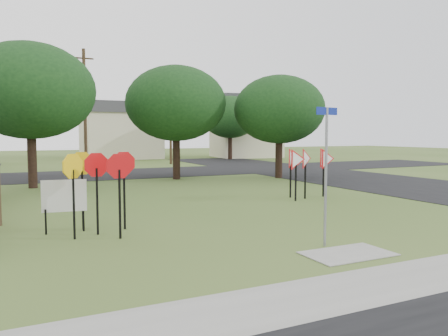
# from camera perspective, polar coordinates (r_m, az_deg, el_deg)

# --- Properties ---
(ground) EXTENTS (140.00, 140.00, 0.00)m
(ground) POSITION_cam_1_polar(r_m,az_deg,el_deg) (12.29, 8.40, -8.36)
(ground) COLOR #3D5821
(sidewalk) EXTENTS (30.00, 1.60, 0.02)m
(sidewalk) POSITION_cam_1_polar(r_m,az_deg,el_deg) (9.23, 23.48, -12.96)
(sidewalk) COLOR gray
(sidewalk) RESTS_ON ground
(street_right) EXTENTS (8.00, 50.00, 0.02)m
(street_right) POSITION_cam_1_polar(r_m,az_deg,el_deg) (27.47, 17.61, -1.42)
(street_right) COLOR black
(street_right) RESTS_ON ground
(street_far) EXTENTS (60.00, 8.00, 0.02)m
(street_far) POSITION_cam_1_polar(r_m,az_deg,el_deg) (30.80, -12.81, -0.71)
(street_far) COLOR black
(street_far) RESTS_ON ground
(curb_pad) EXTENTS (2.00, 1.20, 0.02)m
(curb_pad) POSITION_cam_1_polar(r_m,az_deg,el_deg) (10.44, 15.88, -10.73)
(curb_pad) COLOR gray
(curb_pad) RESTS_ON ground
(street_name_sign) EXTENTS (0.69, 0.12, 3.35)m
(street_name_sign) POSITION_cam_1_polar(r_m,az_deg,el_deg) (10.73, 13.17, -0.03)
(street_name_sign) COLOR gray
(street_name_sign) RESTS_ON ground
(stop_sign_cluster) EXTENTS (2.07, 1.64, 2.24)m
(stop_sign_cluster) POSITION_cam_1_polar(r_m,az_deg,el_deg) (12.22, -16.00, -0.59)
(stop_sign_cluster) COLOR black
(stop_sign_cluster) RESTS_ON ground
(yield_sign_cluster) EXTENTS (2.76, 1.52, 2.17)m
(yield_sign_cluster) POSITION_cam_1_polar(r_m,az_deg,el_deg) (18.63, 10.99, 0.94)
(yield_sign_cluster) COLOR black
(yield_sign_cluster) RESTS_ON ground
(info_board) EXTENTS (1.17, 0.17, 1.47)m
(info_board) POSITION_cam_1_polar(r_m,az_deg,el_deg) (12.74, -20.14, -3.65)
(info_board) COLOR black
(info_board) RESTS_ON ground
(far_pole_a) EXTENTS (1.40, 0.24, 9.00)m
(far_pole_a) POSITION_cam_1_polar(r_m,az_deg,el_deg) (34.31, -17.71, 7.38)
(far_pole_a) COLOR #42311E
(far_pole_a) RESTS_ON ground
(far_pole_b) EXTENTS (1.40, 0.24, 8.50)m
(far_pole_b) POSITION_cam_1_polar(r_m,az_deg,el_deg) (40.04, -7.01, 6.74)
(far_pole_b) COLOR #42311E
(far_pole_b) RESTS_ON ground
(house_mid) EXTENTS (8.40, 8.40, 6.20)m
(house_mid) POSITION_cam_1_polar(r_m,az_deg,el_deg) (51.07, -13.43, 4.80)
(house_mid) COLOR beige
(house_mid) RESTS_ON ground
(house_right) EXTENTS (8.30, 8.30, 7.20)m
(house_right) POSITION_cam_1_polar(r_m,az_deg,el_deg) (52.17, 2.81, 5.45)
(house_right) COLOR beige
(house_right) RESTS_ON ground
(tree_near_left) EXTENTS (6.40, 6.40, 7.27)m
(tree_near_left) POSITION_cam_1_polar(r_m,az_deg,el_deg) (24.04, -24.02, 9.17)
(tree_near_left) COLOR black
(tree_near_left) RESTS_ON ground
(tree_near_mid) EXTENTS (6.00, 6.00, 6.80)m
(tree_near_mid) POSITION_cam_1_polar(r_m,az_deg,el_deg) (26.48, -6.29, 8.37)
(tree_near_mid) COLOR black
(tree_near_mid) RESTS_ON ground
(tree_near_right) EXTENTS (5.60, 5.60, 6.33)m
(tree_near_right) POSITION_cam_1_polar(r_m,az_deg,el_deg) (27.29, 7.24, 7.57)
(tree_near_right) COLOR black
(tree_near_right) RESTS_ON ground
(tree_far_right) EXTENTS (6.00, 6.00, 6.80)m
(tree_far_right) POSITION_cam_1_polar(r_m,az_deg,el_deg) (46.80, 0.80, 6.67)
(tree_far_right) COLOR black
(tree_far_right) RESTS_ON ground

